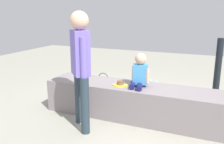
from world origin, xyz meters
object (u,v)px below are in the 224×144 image
(water_bottle_near_gift, at_px, (139,85))
(party_cup_red, at_px, (175,99))
(gift_bag, at_px, (151,89))
(child_seated, at_px, (140,72))
(handbag_black_leather, at_px, (103,82))
(adult_standing, at_px, (80,60))
(cake_plate, at_px, (120,84))

(water_bottle_near_gift, height_order, party_cup_red, water_bottle_near_gift)
(gift_bag, height_order, water_bottle_near_gift, gift_bag)
(child_seated, height_order, handbag_black_leather, child_seated)
(adult_standing, distance_m, party_cup_red, 1.98)
(cake_plate, height_order, water_bottle_near_gift, cake_plate)
(cake_plate, xyz_separation_m, handbag_black_leather, (-0.87, 1.24, -0.41))
(adult_standing, relative_size, party_cup_red, 14.94)
(cake_plate, xyz_separation_m, party_cup_red, (0.65, 0.94, -0.46))
(adult_standing, distance_m, water_bottle_near_gift, 2.09)
(gift_bag, bearing_deg, child_seated, -86.01)
(child_seated, xyz_separation_m, adult_standing, (-0.62, -0.58, 0.23))
(child_seated, distance_m, water_bottle_near_gift, 1.51)
(child_seated, relative_size, gift_bag, 1.47)
(gift_bag, relative_size, handbag_black_leather, 1.09)
(adult_standing, height_order, water_bottle_near_gift, adult_standing)
(adult_standing, relative_size, handbag_black_leather, 5.15)
(adult_standing, xyz_separation_m, water_bottle_near_gift, (0.22, 1.90, -0.85))
(party_cup_red, xyz_separation_m, handbag_black_leather, (-1.52, 0.30, 0.05))
(cake_plate, bearing_deg, gift_bag, 79.13)
(handbag_black_leather, bearing_deg, child_seated, -46.09)
(cake_plate, relative_size, water_bottle_near_gift, 1.15)
(gift_bag, distance_m, water_bottle_near_gift, 0.46)
(handbag_black_leather, bearing_deg, party_cup_red, -11.06)
(adult_standing, relative_size, gift_bag, 4.72)
(gift_bag, height_order, party_cup_red, gift_bag)
(party_cup_red, bearing_deg, child_seated, -113.26)
(handbag_black_leather, bearing_deg, cake_plate, -54.87)
(child_seated, bearing_deg, cake_plate, -169.58)
(water_bottle_near_gift, distance_m, handbag_black_leather, 0.75)
(adult_standing, bearing_deg, handbag_black_leather, 106.51)
(party_cup_red, bearing_deg, cake_plate, -124.87)
(water_bottle_near_gift, relative_size, party_cup_red, 1.88)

